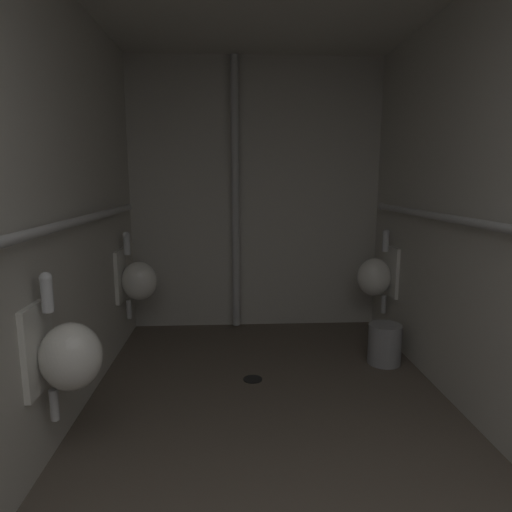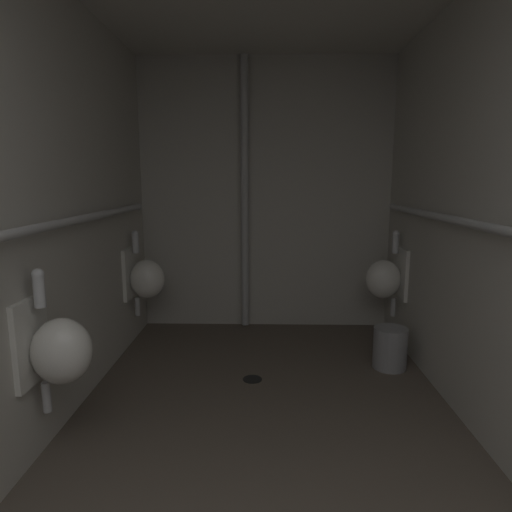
{
  "view_description": "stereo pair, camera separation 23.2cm",
  "coord_description": "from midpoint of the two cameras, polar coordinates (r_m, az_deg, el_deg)",
  "views": [
    {
      "loc": [
        -0.23,
        0.09,
        1.44
      ],
      "look_at": [
        -0.07,
        3.05,
        0.92
      ],
      "focal_mm": 30.65,
      "sensor_mm": 36.0,
      "label": 1
    },
    {
      "loc": [
        -0.0,
        0.09,
        1.44
      ],
      "look_at": [
        -0.07,
        3.05,
        0.92
      ],
      "focal_mm": 30.65,
      "sensor_mm": 36.0,
      "label": 2
    }
  ],
  "objects": [
    {
      "name": "floor",
      "position": [
        2.54,
        4.09,
        -25.65
      ],
      "size": [
        2.51,
        4.42,
        0.08
      ],
      "primitive_type": "cube",
      "color": "brown",
      "rests_on": "ground"
    },
    {
      "name": "wall_left",
      "position": [
        2.35,
        -26.94,
        4.98
      ],
      "size": [
        0.06,
        4.42,
        2.56
      ],
      "primitive_type": "cube",
      "color": "#BBB6AC",
      "rests_on": "ground"
    },
    {
      "name": "wall_back",
      "position": [
        4.25,
        2.87,
        7.81
      ],
      "size": [
        2.51,
        0.06,
        2.56
      ],
      "primitive_type": "cube",
      "color": "#BBB6AC",
      "rests_on": "ground"
    },
    {
      "name": "urinal_left_mid",
      "position": [
        2.41,
        -21.89,
        -11.21
      ],
      "size": [
        0.32,
        0.3,
        0.76
      ],
      "color": "silver"
    },
    {
      "name": "urinal_left_far",
      "position": [
        3.88,
        -12.61,
        -2.78
      ],
      "size": [
        0.32,
        0.3,
        0.76
      ],
      "color": "silver"
    },
    {
      "name": "urinal_right_mid",
      "position": [
        3.98,
        18.23,
        -2.74
      ],
      "size": [
        0.32,
        0.3,
        0.76
      ],
      "color": "silver"
    },
    {
      "name": "supply_pipe_left",
      "position": [
        2.3,
        -24.98,
        3.01
      ],
      "size": [
        0.06,
        3.72,
        0.06
      ],
      "color": "#B2B2B2"
    },
    {
      "name": "supply_pipe_right",
      "position": [
        2.46,
        31.92,
        2.82
      ],
      "size": [
        0.06,
        3.69,
        0.06
      ],
      "color": "#B2B2B2"
    },
    {
      "name": "standpipe_back_wall",
      "position": [
        4.14,
        0.18,
        7.76
      ],
      "size": [
        0.07,
        0.07,
        2.51
      ],
      "primitive_type": "cylinder",
      "color": "#B2B2B2",
      "rests_on": "ground"
    },
    {
      "name": "floor_drain",
      "position": [
        3.31,
        1.67,
        -15.76
      ],
      "size": [
        0.14,
        0.14,
        0.01
      ],
      "primitive_type": "cylinder",
      "color": "black",
      "rests_on": "ground"
    },
    {
      "name": "waste_bin",
      "position": [
        3.62,
        18.94,
        -11.29
      ],
      "size": [
        0.26,
        0.26,
        0.32
      ],
      "primitive_type": "cylinder",
      "color": "gray",
      "rests_on": "ground"
    }
  ]
}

